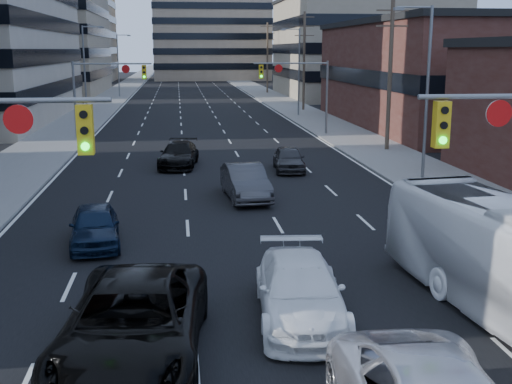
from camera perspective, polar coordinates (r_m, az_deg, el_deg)
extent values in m
cube|color=black|center=(136.64, -6.14, 9.61)|extent=(18.00, 300.00, 0.02)
cube|color=slate|center=(136.94, -11.02, 9.48)|extent=(5.00, 300.00, 0.15)
cube|color=slate|center=(137.29, -1.27, 9.72)|extent=(5.00, 300.00, 0.15)
cube|color=gray|center=(108.69, -19.04, 12.49)|extent=(20.00, 30.00, 16.00)
cube|color=#472119|center=(62.22, 18.11, 9.76)|extent=(20.00, 30.00, 9.00)
cube|color=gray|center=(98.25, 9.28, 12.47)|extent=(22.00, 28.00, 14.00)
cube|color=#ADA089|center=(148.76, -17.44, 13.20)|extent=(24.00, 24.00, 20.00)
cube|color=gray|center=(140.64, 7.25, 12.10)|extent=(22.00, 22.00, 12.00)
cube|color=gold|center=(14.70, -14.94, 5.38)|extent=(0.35, 0.28, 1.10)
cylinder|color=black|center=(14.50, -15.10, 6.67)|extent=(0.18, 0.06, 0.18)
cylinder|color=black|center=(14.54, -15.02, 5.30)|extent=(0.18, 0.06, 0.18)
cylinder|color=#0CE526|center=(14.58, -14.94, 3.93)|extent=(0.18, 0.06, 0.18)
cylinder|color=white|center=(14.90, -20.37, 6.08)|extent=(0.64, 0.06, 0.64)
cube|color=gold|center=(15.80, 16.14, 5.78)|extent=(0.35, 0.28, 1.10)
cylinder|color=black|center=(15.62, 16.44, 6.98)|extent=(0.18, 0.06, 0.18)
cylinder|color=black|center=(15.65, 16.36, 5.71)|extent=(0.18, 0.06, 0.18)
cylinder|color=#0CE526|center=(15.70, 16.29, 4.44)|extent=(0.18, 0.06, 0.18)
cylinder|color=white|center=(16.35, 20.79, 6.55)|extent=(0.64, 0.06, 0.64)
cylinder|color=slate|center=(52.20, -15.81, 7.83)|extent=(0.18, 0.18, 6.00)
cylinder|color=slate|center=(51.70, -12.65, 11.07)|extent=(6.00, 0.12, 0.12)
cube|color=gold|center=(51.54, -9.92, 10.45)|extent=(0.35, 0.28, 1.10)
cylinder|color=black|center=(51.37, -9.94, 10.84)|extent=(0.18, 0.06, 0.18)
cylinder|color=black|center=(51.38, -9.92, 10.45)|extent=(0.18, 0.06, 0.18)
cylinder|color=#0CE526|center=(51.39, -9.91, 10.06)|extent=(0.18, 0.06, 0.18)
cylinder|color=white|center=(51.59, -11.51, 10.67)|extent=(0.64, 0.06, 0.64)
cylinder|color=slate|center=(52.99, 6.31, 8.29)|extent=(0.18, 0.18, 6.00)
cylinder|color=slate|center=(52.25, 3.12, 11.36)|extent=(6.00, 0.12, 0.12)
cube|color=gold|center=(51.91, 0.45, 10.65)|extent=(0.35, 0.28, 1.10)
cylinder|color=black|center=(51.74, 0.48, 11.03)|extent=(0.18, 0.06, 0.18)
cylinder|color=black|center=(51.75, 0.48, 10.64)|extent=(0.18, 0.06, 0.18)
cylinder|color=#0CE526|center=(51.76, 0.48, 10.26)|extent=(0.18, 0.06, 0.18)
cylinder|color=white|center=(52.07, 2.02, 10.92)|extent=(0.64, 0.06, 0.64)
cylinder|color=#4C3D2D|center=(44.80, 11.84, 10.53)|extent=(0.28, 0.28, 11.00)
cube|color=#4C3D2D|center=(44.85, 12.07, 15.52)|extent=(2.20, 0.10, 0.10)
cube|color=#4C3D2D|center=(44.80, 12.01, 14.24)|extent=(2.20, 0.10, 0.10)
cylinder|color=#4C3D2D|center=(73.85, 4.29, 11.46)|extent=(0.28, 0.28, 11.00)
cube|color=#4C3D2D|center=(73.92, 4.36, 15.25)|extent=(2.20, 0.10, 0.10)
cube|color=#4C3D2D|center=(73.88, 4.34, 14.48)|extent=(2.20, 0.10, 0.10)
cube|color=#4C3D2D|center=(73.85, 4.33, 13.70)|extent=(2.20, 0.10, 0.10)
cylinder|color=#4C3D2D|center=(103.45, 1.02, 11.79)|extent=(0.28, 0.28, 11.00)
cube|color=#4C3D2D|center=(103.50, 1.03, 14.51)|extent=(2.20, 0.10, 0.10)
cube|color=#4C3D2D|center=(103.47, 1.03, 13.95)|extent=(2.20, 0.10, 0.10)
cube|color=#4C3D2D|center=(103.45, 1.03, 13.40)|extent=(2.20, 0.10, 0.10)
cylinder|color=slate|center=(62.07, -14.97, 9.95)|extent=(0.16, 0.16, 9.00)
cylinder|color=slate|center=(61.94, -14.35, 14.05)|extent=(1.80, 0.10, 0.10)
cube|color=slate|center=(61.85, -13.59, 14.02)|extent=(0.50, 0.22, 0.14)
cylinder|color=slate|center=(96.85, -12.15, 10.88)|extent=(0.16, 0.16, 9.00)
cylinder|color=slate|center=(96.76, -11.72, 13.50)|extent=(1.80, 0.10, 0.10)
cube|color=slate|center=(96.70, -11.24, 13.48)|extent=(0.50, 0.22, 0.14)
cylinder|color=slate|center=(33.95, 14.96, 8.12)|extent=(0.16, 0.16, 9.00)
cylinder|color=slate|center=(33.60, 13.91, 15.65)|extent=(1.80, 0.10, 0.10)
cube|color=slate|center=(33.33, 12.57, 15.61)|extent=(0.50, 0.22, 0.14)
cylinder|color=slate|center=(67.67, 3.84, 10.52)|extent=(0.16, 0.16, 9.00)
cylinder|color=slate|center=(67.49, 3.12, 14.26)|extent=(1.80, 0.10, 0.10)
cube|color=slate|center=(67.36, 2.43, 14.20)|extent=(0.50, 0.22, 0.14)
imported|color=black|center=(14.77, -10.87, -11.47)|extent=(3.64, 6.88, 1.84)
imported|color=white|center=(16.84, 3.93, -8.73)|extent=(2.60, 5.50, 1.55)
imported|color=black|center=(23.64, -14.15, -2.93)|extent=(2.17, 4.41, 1.45)
imported|color=#3A3A3D|center=(30.05, -0.95, 0.90)|extent=(2.11, 5.02, 1.61)
imported|color=black|center=(38.66, -6.87, 3.32)|extent=(2.70, 5.28, 1.47)
imported|color=#2F2F31|center=(37.10, 2.93, 2.97)|extent=(1.99, 4.27, 1.41)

